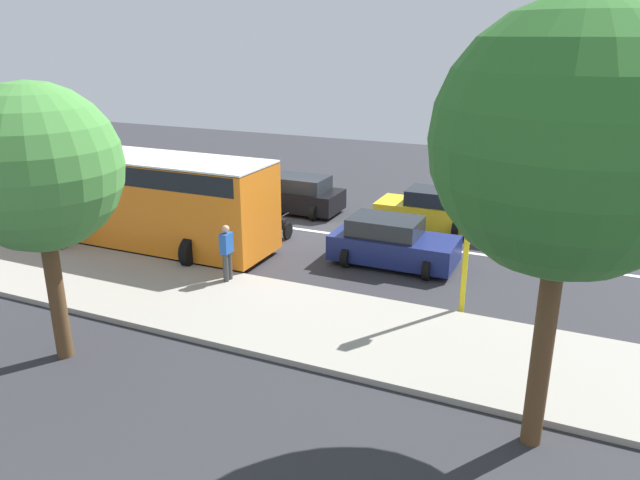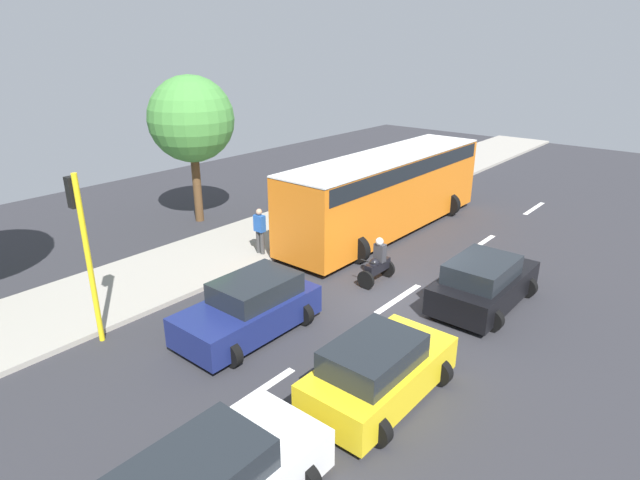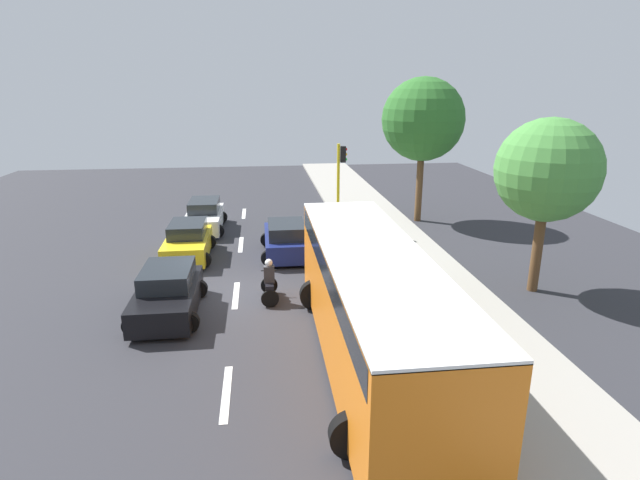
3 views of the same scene
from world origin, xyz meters
name	(u,v)px [view 2 (image 2 of 3)]	position (x,y,z in m)	size (l,w,h in m)	color
ground_plane	(398,300)	(0.00, 0.00, -0.05)	(40.00, 60.00, 0.10)	#2D2D33
sidewalk	(243,243)	(7.00, 0.00, 0.07)	(4.00, 60.00, 0.15)	#9E998E
lane_stripe_far_north	(534,208)	(0.00, -12.00, 0.01)	(0.20, 2.40, 0.01)	white
lane_stripe_north	(481,244)	(0.00, -6.00, 0.01)	(0.20, 2.40, 0.01)	white
lane_stripe_mid	(399,299)	(0.00, 0.00, 0.01)	(0.20, 2.40, 0.01)	white
lane_stripe_south	(256,393)	(0.00, 6.00, 0.01)	(0.20, 2.40, 0.01)	white
car_yellow_cab	(379,371)	(-2.18, 4.38, 0.71)	(2.17, 3.80, 1.52)	yellow
car_dark_blue	(250,309)	(2.04, 4.24, 0.71)	(2.25, 3.95, 1.52)	navy
car_black	(484,283)	(-2.10, -1.26, 0.71)	(2.27, 3.97, 1.52)	black
city_bus	(387,187)	(3.76, -4.97, 1.85)	(3.20, 11.00, 3.16)	orange
motorcycle	(377,264)	(1.19, -0.56, 0.64)	(0.60, 1.30, 1.53)	black
pedestrian_near_signal	(366,192)	(5.60, -6.20, 1.06)	(0.40, 0.24, 1.69)	#3F3F3F
pedestrian_by_tree	(260,230)	(5.64, 0.38, 1.06)	(0.40, 0.24, 1.69)	#3F3F3F
traffic_light_corner	(83,235)	(4.85, 7.04, 2.93)	(0.49, 0.24, 4.50)	yellow
street_tree_center	(191,120)	(10.70, -0.80, 4.37)	(3.53, 3.53, 6.16)	brown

